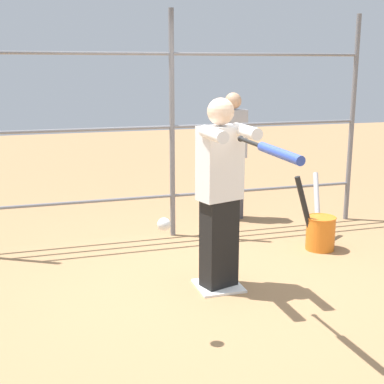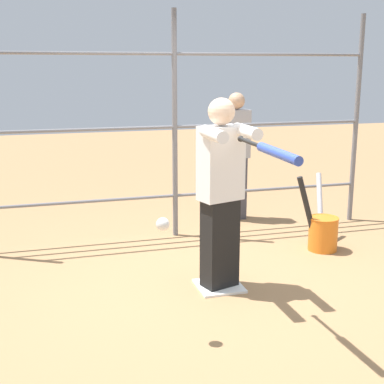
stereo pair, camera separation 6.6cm
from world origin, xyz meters
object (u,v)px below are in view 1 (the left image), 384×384
Objects in this scene: baseball_bat_swinging at (274,151)px; bat_bucket at (319,230)px; softball_in_flight at (164,224)px; bystander_behind_fence at (232,154)px; batter at (220,189)px.

baseball_bat_swinging reaches higher than bat_bucket.
bystander_behind_fence reaches higher than softball_in_flight.
softball_in_flight reaches higher than bat_bucket.
batter is 1.71m from bat_bucket.
baseball_bat_swinging is at bearing 73.69° from bystander_behind_fence.
baseball_bat_swinging is 0.57× the size of bystander_behind_fence.
bat_bucket is (-1.40, -0.68, -0.70)m from batter.
softball_in_flight is 2.62m from bat_bucket.
baseball_bat_swinging is 9.64× the size of softball_in_flight.
softball_in_flight is (0.69, 0.75, -0.04)m from batter.
baseball_bat_swinging is at bearing 50.41° from bat_bucket.
batter is at bearing 25.89° from bat_bucket.
baseball_bat_swinging is 3.25m from bystander_behind_fence.
batter is 1.84× the size of baseball_bat_swinging.
baseball_bat_swinging is at bearing 91.24° from batter.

